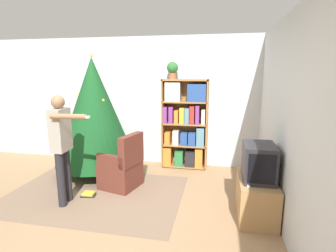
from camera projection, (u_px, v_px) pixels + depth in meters
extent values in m
plane|color=#9E7A56|center=(111.00, 215.00, 3.54)|extent=(14.00, 14.00, 0.00)
cube|color=silver|center=(152.00, 101.00, 5.46)|extent=(8.00, 0.10, 2.60)
cube|color=silver|center=(296.00, 127.00, 2.86)|extent=(0.10, 8.00, 2.60)
cube|color=#7F6651|center=(95.00, 194.00, 4.14)|extent=(2.72, 1.90, 0.01)
cube|color=#A8703D|center=(163.00, 124.00, 5.27)|extent=(0.03, 0.31, 1.76)
cube|color=#A8703D|center=(207.00, 125.00, 5.10)|extent=(0.03, 0.31, 1.76)
cube|color=#A8703D|center=(185.00, 80.00, 5.01)|extent=(0.90, 0.31, 0.03)
cube|color=#A8703D|center=(186.00, 123.00, 5.33)|extent=(0.90, 0.01, 1.76)
cube|color=#A8703D|center=(184.00, 165.00, 5.35)|extent=(0.87, 0.31, 0.03)
cube|color=orange|center=(168.00, 156.00, 5.34)|extent=(0.16, 0.24, 0.36)
cube|color=#2D7A42|center=(179.00, 158.00, 5.31)|extent=(0.16, 0.24, 0.30)
cube|color=#232328|center=(190.00, 158.00, 5.28)|extent=(0.19, 0.27, 0.30)
cube|color=orange|center=(199.00, 157.00, 5.23)|extent=(0.15, 0.26, 0.37)
cube|color=#A8703D|center=(185.00, 145.00, 5.27)|extent=(0.87, 0.31, 0.03)
cube|color=orange|center=(168.00, 138.00, 5.27)|extent=(0.10, 0.25, 0.25)
cube|color=beige|center=(176.00, 137.00, 5.24)|extent=(0.12, 0.25, 0.29)
cube|color=#284C93|center=(184.00, 138.00, 5.22)|extent=(0.13, 0.27, 0.25)
cube|color=#284C93|center=(192.00, 139.00, 5.17)|extent=(0.14, 0.23, 0.26)
cube|color=#5B899E|center=(201.00, 136.00, 5.16)|extent=(0.15, 0.29, 0.36)
cube|color=#A8703D|center=(185.00, 124.00, 5.18)|extent=(0.87, 0.31, 0.03)
cube|color=#843889|center=(166.00, 115.00, 5.17)|extent=(0.08, 0.22, 0.32)
cube|color=#843889|center=(172.00, 115.00, 5.17)|extent=(0.08, 0.25, 0.32)
cube|color=orange|center=(177.00, 117.00, 5.14)|extent=(0.08, 0.22, 0.26)
cube|color=gold|center=(182.00, 115.00, 5.12)|extent=(0.09, 0.24, 0.31)
cube|color=#5B899E|center=(187.00, 116.00, 5.09)|extent=(0.09, 0.22, 0.30)
cube|color=#B22D28|center=(192.00, 115.00, 5.09)|extent=(0.09, 0.25, 0.35)
cube|color=#843889|center=(198.00, 114.00, 5.09)|extent=(0.07, 0.29, 0.36)
cube|color=beige|center=(204.00, 117.00, 5.06)|extent=(0.07, 0.27, 0.28)
cube|color=#A8703D|center=(185.00, 102.00, 5.10)|extent=(0.87, 0.31, 0.03)
cube|color=beige|center=(173.00, 92.00, 5.08)|extent=(0.29, 0.27, 0.36)
cube|color=#284C93|center=(197.00, 93.00, 4.99)|extent=(0.35, 0.26, 0.33)
cube|color=tan|center=(256.00, 198.00, 3.46)|extent=(0.47, 0.82, 0.52)
cube|color=#28282D|center=(259.00, 162.00, 3.36)|extent=(0.39, 0.53, 0.47)
cube|color=black|center=(262.00, 169.00, 3.10)|extent=(0.32, 0.01, 0.37)
cube|color=white|center=(248.00, 185.00, 3.19)|extent=(0.04, 0.12, 0.02)
cylinder|color=#4C3323|center=(98.00, 170.00, 5.01)|extent=(0.36, 0.36, 0.10)
cylinder|color=brown|center=(97.00, 165.00, 4.99)|extent=(0.08, 0.08, 0.12)
cone|color=#14471E|center=(94.00, 111.00, 4.78)|extent=(1.49, 1.49, 1.94)
sphere|color=gold|center=(103.00, 100.00, 4.57)|extent=(0.05, 0.05, 0.05)
sphere|color=gold|center=(74.00, 145.00, 5.22)|extent=(0.06, 0.06, 0.06)
sphere|color=#335BB2|center=(124.00, 150.00, 4.71)|extent=(0.06, 0.06, 0.06)
sphere|color=gold|center=(79.00, 95.00, 4.67)|extent=(0.07, 0.07, 0.07)
sphere|color=silver|center=(123.00, 134.00, 4.93)|extent=(0.04, 0.04, 0.04)
sphere|color=#335BB2|center=(93.00, 75.00, 4.76)|extent=(0.05, 0.05, 0.05)
sphere|color=#E5CC4C|center=(91.00, 55.00, 4.58)|extent=(0.07, 0.07, 0.07)
cube|color=brown|center=(120.00, 175.00, 4.38)|extent=(0.68, 0.68, 0.42)
cube|color=brown|center=(131.00, 150.00, 4.19)|extent=(0.25, 0.57, 0.50)
cube|color=brown|center=(128.00, 153.00, 4.53)|extent=(0.51, 0.20, 0.20)
cube|color=brown|center=(111.00, 161.00, 4.11)|extent=(0.51, 0.20, 0.20)
cylinder|color=#232328|center=(67.00, 175.00, 3.87)|extent=(0.11, 0.11, 0.80)
cylinder|color=#232328|center=(61.00, 180.00, 3.69)|extent=(0.11, 0.11, 0.80)
cube|color=gray|center=(60.00, 130.00, 3.64)|extent=(0.20, 0.33, 0.60)
cylinder|color=#8C6647|center=(68.00, 129.00, 3.84)|extent=(0.07, 0.07, 0.48)
cylinder|color=#8C6647|center=(68.00, 117.00, 3.37)|extent=(0.48, 0.10, 0.07)
cube|color=white|center=(86.00, 117.00, 3.34)|extent=(0.11, 0.04, 0.03)
sphere|color=#8C6647|center=(58.00, 102.00, 3.57)|extent=(0.18, 0.18, 0.18)
cylinder|color=#935B38|center=(172.00, 76.00, 5.05)|extent=(0.14, 0.14, 0.12)
sphere|color=#2D7033|center=(173.00, 68.00, 5.01)|extent=(0.22, 0.22, 0.22)
cube|color=gold|center=(111.00, 179.00, 4.68)|extent=(0.22, 0.16, 0.03)
cube|color=#284C93|center=(112.00, 178.00, 4.67)|extent=(0.16, 0.15, 0.03)
cube|color=gold|center=(112.00, 177.00, 4.67)|extent=(0.18, 0.17, 0.02)
cube|color=#232328|center=(88.00, 195.00, 4.06)|extent=(0.24, 0.16, 0.03)
cube|color=gold|center=(89.00, 193.00, 4.06)|extent=(0.19, 0.16, 0.03)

